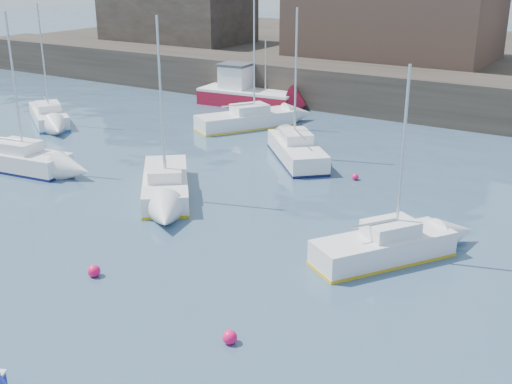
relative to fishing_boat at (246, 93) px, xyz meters
The scene contains 15 objects.
water 34.12m from the fishing_boat, 67.37° to the right, with size 220.00×220.00×0.00m, color #2D4760.
quay_wall 13.60m from the fishing_boat, 15.02° to the left, with size 90.00×5.00×3.00m, color #28231E.
land_strip 25.21m from the fishing_boat, 58.62° to the left, with size 90.00×32.00×2.80m, color #28231E.
warehouse 14.68m from the fishing_boat, 58.27° to the left, with size 16.40×10.40×7.60m.
bldg_west 18.73m from the fishing_boat, 144.73° to the left, with size 14.00×8.00×5.00m.
fishing_boat is the anchor object (origin of this frame).
sailboat_a 19.86m from the fishing_boat, 95.08° to the right, with size 6.49×2.79×8.18m.
sailboat_b 19.98m from the fishing_boat, 68.09° to the right, with size 5.70×6.33×8.34m.
sailboat_c 27.35m from the fishing_boat, 46.25° to the right, with size 4.49×5.57×7.25m.
sailboat_e 14.49m from the fishing_boat, 125.48° to the right, with size 6.21×5.08×7.93m.
sailboat_f 14.50m from the fishing_boat, 45.79° to the right, with size 5.76×5.98×8.19m.
sailboat_h 6.90m from the fishing_boat, 56.97° to the right, with size 5.24×6.73×8.49m.
buoy_near 28.53m from the fishing_boat, 67.95° to the right, with size 0.46×0.46×0.46m, color #FF1058.
buoy_mid 32.30m from the fishing_boat, 57.91° to the right, with size 0.44×0.44×0.44m, color #FF1058.
buoy_far 18.54m from the fishing_boat, 39.55° to the right, with size 0.34×0.34×0.34m, color #FF1058.
Camera 1 is at (13.24, -9.14, 10.64)m, focal length 45.00 mm.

